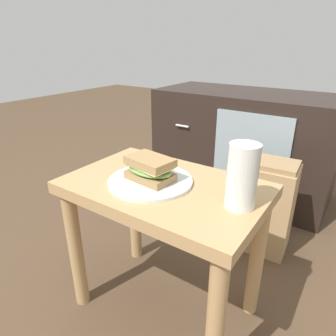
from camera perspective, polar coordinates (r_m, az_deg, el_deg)
ground_plane at (r=1.12m, az=-0.59°, el=-24.66°), size 8.00×8.00×0.00m
side_table at (r=0.88m, az=-0.69°, el=-8.28°), size 0.56×0.36×0.46m
tv_cabinet at (r=1.74m, az=14.17°, el=4.48°), size 0.96×0.46×0.58m
plate at (r=0.84m, az=-3.40°, el=-2.52°), size 0.24×0.24×0.01m
sandwich_front at (r=0.82m, az=-3.46°, el=-0.15°), size 0.15×0.10×0.07m
beer_glass at (r=0.71m, az=14.03°, el=-1.65°), size 0.07×0.07×0.16m
paper_bag at (r=1.31m, az=17.61°, el=-6.82°), size 0.25×0.18×0.40m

